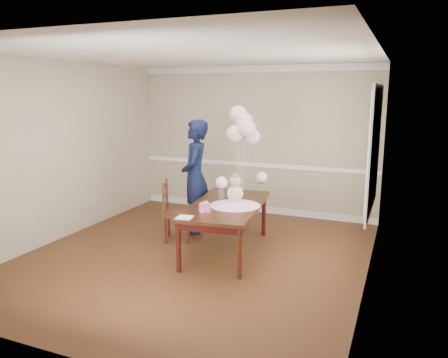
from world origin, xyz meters
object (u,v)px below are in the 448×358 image
dining_table_top (226,205)px  birthday_cake (204,207)px  dining_chair_seat (178,214)px  woman (195,177)px

dining_table_top → birthday_cake: 0.46m
dining_chair_seat → dining_table_top: bearing=-32.4°
birthday_cake → woman: bearing=121.5°
dining_table_top → birthday_cake: bearing=-114.0°
dining_table_top → birthday_cake: birthday_cake is taller
birthday_cake → dining_chair_seat: size_ratio=0.35×
dining_table_top → dining_chair_seat: dining_table_top is taller
dining_table_top → woman: 1.05m
dining_table_top → dining_chair_seat: (-0.87, 0.17, -0.27)m
birthday_cake → dining_chair_seat: (-0.74, 0.61, -0.34)m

